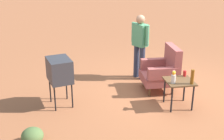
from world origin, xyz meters
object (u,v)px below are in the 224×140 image
Objects in this scene: side_table at (179,84)px; person_standing at (140,43)px; soda_can_red at (185,73)px; tv_on_stand at (60,70)px; armchair at (163,70)px; bottle_tall_amber at (192,77)px; flower_vase at (174,76)px.

person_standing is at bearing -165.96° from side_table.
side_table is at bearing -42.64° from soda_can_red.
person_standing is 13.44× the size of soda_can_red.
tv_on_stand is 0.63× the size of person_standing.
armchair is at bearing -157.45° from soda_can_red.
person_standing reaches higher than bottle_tall_amber.
armchair is 0.84m from side_table.
armchair reaches higher than flower_vase.
flower_vase is (0.31, -0.37, 0.09)m from soda_can_red.
person_standing is at bearing 120.95° from tv_on_stand.
bottle_tall_amber is at bearing -2.30° from soda_can_red.
tv_on_stand is 3.89× the size of flower_vase.
armchair is 0.70m from soda_can_red.
armchair is 1.09m from bottle_tall_amber.
bottle_tall_amber reaches higher than soda_can_red.
tv_on_stand is (-0.47, -2.41, 0.28)m from side_table.
tv_on_stand is at bearing -95.79° from soda_can_red.
person_standing is at bearing -172.30° from flower_vase.
flower_vase is (0.94, -0.11, 0.24)m from armchair.
flower_vase reaches higher than soda_can_red.
bottle_tall_amber is 0.37m from flower_vase.
soda_can_red is at bearing 137.36° from side_table.
tv_on_stand is at bearing -104.59° from bottle_tall_amber.
tv_on_stand is 2.30m from flower_vase.
flower_vase is (1.77, 0.24, -0.20)m from person_standing.
armchair is 2.38m from tv_on_stand.
side_table is 0.32m from soda_can_red.
tv_on_stand reaches higher than bottle_tall_amber.
bottle_tall_amber is at bearing 75.41° from tv_on_stand.
side_table is 0.36× the size of person_standing.
side_table is 2.21× the size of flower_vase.
side_table is at bearing -138.73° from bottle_tall_amber.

